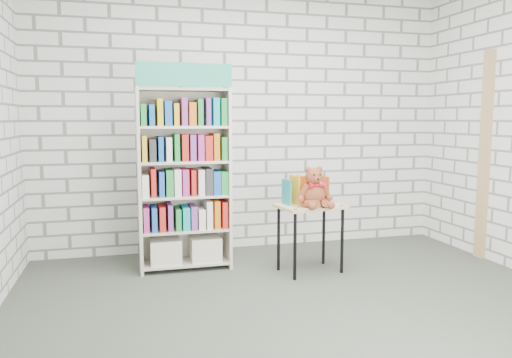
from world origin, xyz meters
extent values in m
plane|color=#3E453A|center=(0.00, 0.00, 0.00)|extent=(4.50, 4.50, 0.00)
cube|color=silver|center=(0.00, 2.00, 1.40)|extent=(4.50, 0.02, 2.80)
cube|color=beige|center=(-1.17, 1.35, 0.85)|extent=(0.03, 0.33, 1.71)
cube|color=beige|center=(-0.35, 1.35, 0.85)|extent=(0.03, 0.33, 1.71)
cube|color=beige|center=(-0.76, 1.51, 0.85)|extent=(0.85, 0.02, 1.71)
cube|color=teal|center=(-0.76, 1.19, 1.81)|extent=(0.85, 0.02, 0.21)
cube|color=beige|center=(-0.76, 1.35, 0.06)|extent=(0.80, 0.31, 0.02)
cube|color=beige|center=(-0.76, 1.35, 0.38)|extent=(0.80, 0.31, 0.02)
cube|color=beige|center=(-0.76, 1.35, 0.70)|extent=(0.80, 0.31, 0.02)
cube|color=beige|center=(-0.76, 1.35, 1.02)|extent=(0.80, 0.31, 0.02)
cube|color=beige|center=(-0.76, 1.35, 1.35)|extent=(0.80, 0.31, 0.02)
cube|color=beige|center=(-0.76, 1.35, 1.69)|extent=(0.80, 0.31, 0.02)
cube|color=silver|center=(-0.95, 1.35, 0.18)|extent=(0.28, 0.27, 0.23)
cube|color=silver|center=(-0.57, 1.35, 0.18)|extent=(0.28, 0.27, 0.23)
cube|color=#333338|center=(-0.76, 1.34, 0.50)|extent=(0.80, 0.27, 0.23)
cube|color=red|center=(-0.76, 1.34, 0.83)|extent=(0.80, 0.27, 0.23)
cube|color=yellow|center=(-0.76, 1.34, 1.15)|extent=(0.80, 0.27, 0.23)
cube|color=blue|center=(-0.76, 1.34, 1.47)|extent=(0.80, 0.27, 0.23)
cube|color=#DABD83|center=(0.35, 0.95, 0.62)|extent=(0.65, 0.50, 0.03)
cylinder|color=black|center=(0.14, 0.75, 0.30)|extent=(0.03, 0.03, 0.61)
cylinder|color=black|center=(0.08, 1.06, 0.30)|extent=(0.03, 0.03, 0.61)
cylinder|color=black|center=(0.63, 0.83, 0.30)|extent=(0.03, 0.03, 0.61)
cylinder|color=black|center=(0.57, 1.14, 0.30)|extent=(0.03, 0.03, 0.61)
cylinder|color=black|center=(0.14, 0.76, 0.63)|extent=(0.04, 0.04, 0.01)
cylinder|color=black|center=(0.62, 0.84, 0.63)|extent=(0.04, 0.04, 0.01)
cube|color=teal|center=(0.14, 1.01, 0.76)|extent=(0.04, 0.18, 0.24)
cube|color=gold|center=(0.22, 1.02, 0.76)|extent=(0.04, 0.18, 0.24)
cube|color=orange|center=(0.30, 1.03, 0.76)|extent=(0.04, 0.18, 0.24)
cube|color=black|center=(0.38, 1.05, 0.76)|extent=(0.04, 0.18, 0.24)
cube|color=white|center=(0.46, 1.06, 0.76)|extent=(0.04, 0.18, 0.24)
cube|color=#CB4B23|center=(0.53, 1.07, 0.76)|extent=(0.04, 0.18, 0.24)
ellipsoid|color=brown|center=(0.35, 0.87, 0.74)|extent=(0.22, 0.18, 0.22)
sphere|color=brown|center=(0.35, 0.87, 0.91)|extent=(0.15, 0.15, 0.15)
sphere|color=brown|center=(0.30, 0.88, 0.97)|extent=(0.06, 0.06, 0.06)
sphere|color=brown|center=(0.41, 0.89, 0.97)|extent=(0.06, 0.06, 0.06)
sphere|color=brown|center=(0.35, 0.81, 0.89)|extent=(0.06, 0.06, 0.06)
sphere|color=black|center=(0.33, 0.80, 0.93)|extent=(0.02, 0.02, 0.02)
sphere|color=black|center=(0.38, 0.81, 0.93)|extent=(0.02, 0.02, 0.02)
sphere|color=black|center=(0.36, 0.78, 0.89)|extent=(0.02, 0.02, 0.02)
cylinder|color=brown|center=(0.25, 0.85, 0.77)|extent=(0.11, 0.09, 0.15)
cylinder|color=brown|center=(0.46, 0.86, 0.77)|extent=(0.11, 0.09, 0.15)
sphere|color=brown|center=(0.22, 0.83, 0.71)|extent=(0.06, 0.06, 0.06)
sphere|color=brown|center=(0.49, 0.84, 0.71)|extent=(0.06, 0.06, 0.06)
cylinder|color=brown|center=(0.29, 0.76, 0.67)|extent=(0.12, 0.17, 0.09)
cylinder|color=brown|center=(0.42, 0.77, 0.67)|extent=(0.11, 0.17, 0.09)
sphere|color=brown|center=(0.27, 0.69, 0.67)|extent=(0.07, 0.07, 0.07)
sphere|color=brown|center=(0.44, 0.70, 0.67)|extent=(0.07, 0.07, 0.07)
cone|color=red|center=(0.32, 0.81, 0.83)|extent=(0.06, 0.06, 0.06)
cone|color=red|center=(0.39, 0.81, 0.83)|extent=(0.06, 0.06, 0.06)
sphere|color=red|center=(0.35, 0.81, 0.83)|extent=(0.03, 0.03, 0.03)
cube|color=tan|center=(2.23, 0.95, 1.05)|extent=(0.05, 0.12, 2.10)
camera|label=1|loc=(-1.31, -3.31, 1.42)|focal=35.00mm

